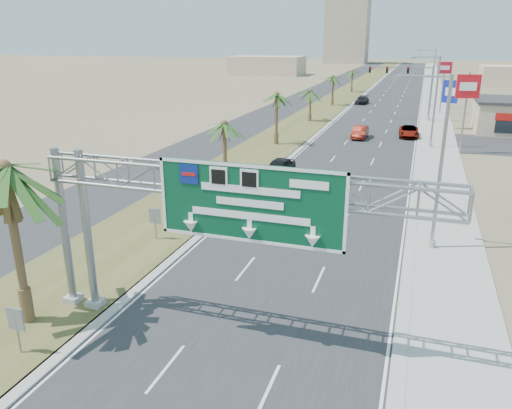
{
  "coord_description": "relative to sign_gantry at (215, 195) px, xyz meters",
  "views": [
    {
      "loc": [
        6.16,
        -6.94,
        11.8
      ],
      "look_at": [
        -0.95,
        14.62,
        4.2
      ],
      "focal_mm": 35.0,
      "sensor_mm": 36.0,
      "label": 1
    }
  ],
  "objects": [
    {
      "name": "road",
      "position": [
        1.06,
        100.07,
        -6.05
      ],
      "size": [
        12.0,
        300.0,
        0.02
      ],
      "primitive_type": "cube",
      "color": "#28282B",
      "rests_on": "ground"
    },
    {
      "name": "signal_mast",
      "position": [
        6.23,
        62.05,
        -1.21
      ],
      "size": [
        10.28,
        0.71,
        8.0
      ],
      "color": "gray",
      "rests_on": "ground"
    },
    {
      "name": "streetlight_mid",
      "position": [
        8.36,
        42.07,
        -1.36
      ],
      "size": [
        3.27,
        0.44,
        10.0
      ],
      "color": "gray",
      "rests_on": "ground"
    },
    {
      "name": "streetlight_far",
      "position": [
        8.36,
        78.07,
        -1.36
      ],
      "size": [
        3.27,
        0.44,
        10.0
      ],
      "color": "gray",
      "rests_on": "ground"
    },
    {
      "name": "palm_near",
      "position": [
        -8.14,
        -1.93,
        0.87
      ],
      "size": [
        5.7,
        5.7,
        8.35
      ],
      "color": "brown",
      "rests_on": "ground"
    },
    {
      "name": "opposing_road",
      "position": [
        -15.94,
        100.07,
        -6.05
      ],
      "size": [
        8.0,
        300.0,
        0.02
      ],
      "primitive_type": "cube",
      "color": "#28282B",
      "rests_on": "ground"
    },
    {
      "name": "pole_sign_red_near",
      "position": [
        11.55,
        39.85,
        0.56
      ],
      "size": [
        2.41,
        0.8,
        8.46
      ],
      "color": "gray",
      "rests_on": "ground"
    },
    {
      "name": "car_right_lane",
      "position": [
        5.98,
        47.89,
        -5.36
      ],
      "size": [
        2.62,
        5.15,
        1.39
      ],
      "primitive_type": "imported",
      "rotation": [
        0.0,
        0.0,
        0.06
      ],
      "color": "gray",
      "rests_on": "ground"
    },
    {
      "name": "pole_sign_blue",
      "position": [
        10.65,
        55.69,
        -1.27
      ],
      "size": [
        1.98,
        0.98,
        6.7
      ],
      "color": "gray",
      "rests_on": "ground"
    },
    {
      "name": "building_distant_left",
      "position": [
        -43.94,
        150.07,
        -3.06
      ],
      "size": [
        24.0,
        14.0,
        6.0
      ],
      "primitive_type": "cube",
      "color": "tan",
      "rests_on": "ground"
    },
    {
      "name": "car_far",
      "position": [
        -3.58,
        79.63,
        -5.36
      ],
      "size": [
        2.43,
        4.98,
        1.4
      ],
      "primitive_type": "imported",
      "rotation": [
        0.0,
        0.0,
        -0.1
      ],
      "color": "black",
      "rests_on": "ground"
    },
    {
      "name": "tower_distant",
      "position": [
        -30.94,
        240.07,
        11.44
      ],
      "size": [
        20.0,
        16.0,
        35.0
      ],
      "primitive_type": "cube",
      "color": "tan",
      "rests_on": "ground"
    },
    {
      "name": "median_signback_b",
      "position": [
        -7.44,
        8.07,
        -4.61
      ],
      "size": [
        0.75,
        0.08,
        2.08
      ],
      "color": "gray",
      "rests_on": "ground"
    },
    {
      "name": "car_left_lane",
      "position": [
        -4.35,
        24.72,
        -5.25
      ],
      "size": [
        2.34,
        4.9,
        1.62
      ],
      "primitive_type": "imported",
      "rotation": [
        0.0,
        0.0,
        -0.09
      ],
      "color": "black",
      "rests_on": "ground"
    },
    {
      "name": "palm_row_c",
      "position": [
        -8.44,
        38.07,
        -0.39
      ],
      "size": [
        3.99,
        3.99,
        6.75
      ],
      "color": "brown",
      "rests_on": "ground"
    },
    {
      "name": "median_signback_a",
      "position": [
        -6.74,
        -3.93,
        -4.61
      ],
      "size": [
        0.75,
        0.08,
        2.08
      ],
      "color": "gray",
      "rests_on": "ground"
    },
    {
      "name": "median_grass",
      "position": [
        -8.94,
        100.07,
        -6.0
      ],
      "size": [
        7.0,
        300.0,
        0.12
      ],
      "primitive_type": "cube",
      "color": "#495023",
      "rests_on": "ground"
    },
    {
      "name": "sidewalk_right",
      "position": [
        9.56,
        100.07,
        -6.01
      ],
      "size": [
        4.0,
        300.0,
        0.1
      ],
      "primitive_type": "cube",
      "color": "#9E9B93",
      "rests_on": "ground"
    },
    {
      "name": "pole_sign_red_far",
      "position": [
        10.06,
        70.32,
        0.59
      ],
      "size": [
        2.2,
        0.88,
        8.42
      ],
      "color": "gray",
      "rests_on": "ground"
    },
    {
      "name": "sign_gantry",
      "position": [
        0.0,
        0.0,
        0.0
      ],
      "size": [
        16.75,
        1.24,
        7.5
      ],
      "color": "gray",
      "rests_on": "ground"
    },
    {
      "name": "car_mid_lane",
      "position": [
        0.28,
        45.2,
        -5.31
      ],
      "size": [
        1.7,
        4.59,
        1.5
      ],
      "primitive_type": "imported",
      "rotation": [
        0.0,
        0.0,
        -0.03
      ],
      "color": "#681309",
      "rests_on": "ground"
    },
    {
      "name": "streetlight_near",
      "position": [
        8.36,
        12.07,
        -1.36
      ],
      "size": [
        3.27,
        0.44,
        10.0
      ],
      "color": "gray",
      "rests_on": "ground"
    },
    {
      "name": "palm_row_f",
      "position": [
        -8.44,
        100.07,
        -1.35
      ],
      "size": [
        3.99,
        3.99,
        5.75
      ],
      "color": "brown",
      "rests_on": "ground"
    },
    {
      "name": "palm_row_e",
      "position": [
        -8.44,
        75.07,
        -0.97
      ],
      "size": [
        3.99,
        3.99,
        6.15
      ],
      "color": "brown",
      "rests_on": "ground"
    },
    {
      "name": "palm_row_d",
      "position": [
        -8.44,
        56.07,
        -1.64
      ],
      "size": [
        3.99,
        3.99,
        5.45
      ],
      "color": "brown",
      "rests_on": "ground"
    },
    {
      "name": "palm_row_b",
      "position": [
        -8.44,
        22.07,
        -1.16
      ],
      "size": [
        3.99,
        3.99,
        5.95
      ],
      "color": "brown",
      "rests_on": "ground"
    }
  ]
}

